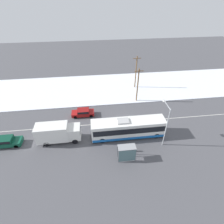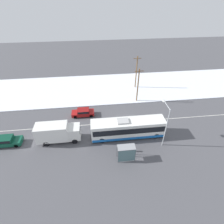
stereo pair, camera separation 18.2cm
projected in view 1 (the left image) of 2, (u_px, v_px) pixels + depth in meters
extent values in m
plane|color=#4C4C51|center=(126.00, 122.00, 32.12)|extent=(120.00, 120.00, 0.00)
cube|color=silver|center=(116.00, 87.00, 42.95)|extent=(80.00, 15.16, 0.12)
cube|color=silver|center=(126.00, 122.00, 32.12)|extent=(60.00, 0.12, 0.00)
cube|color=white|center=(128.00, 128.00, 28.22)|extent=(11.87, 2.55, 2.82)
cube|color=black|center=(128.00, 126.00, 28.02)|extent=(11.39, 2.57, 1.07)
cube|color=blue|center=(128.00, 133.00, 28.90)|extent=(11.75, 2.57, 0.51)
cube|color=#B2B2B2|center=(123.00, 121.00, 27.23)|extent=(1.80, 1.40, 0.24)
cylinder|color=black|center=(156.00, 136.00, 28.46)|extent=(1.00, 0.28, 1.00)
cylinder|color=black|center=(152.00, 127.00, 30.28)|extent=(1.00, 0.28, 1.00)
cylinder|color=black|center=(102.00, 141.00, 27.57)|extent=(1.00, 0.28, 1.00)
cylinder|color=black|center=(101.00, 131.00, 29.39)|extent=(1.00, 0.28, 1.00)
cube|color=silver|center=(52.00, 132.00, 27.12)|extent=(4.88, 2.30, 2.69)
cube|color=silver|center=(74.00, 132.00, 27.64)|extent=(1.90, 2.18, 2.10)
cube|color=black|center=(80.00, 130.00, 27.48)|extent=(0.06, 1.95, 0.92)
cylinder|color=black|center=(75.00, 142.00, 27.46)|extent=(0.90, 0.26, 0.90)
cylinder|color=black|center=(76.00, 133.00, 29.10)|extent=(0.90, 0.26, 0.90)
cylinder|color=black|center=(47.00, 144.00, 27.02)|extent=(0.90, 0.26, 0.90)
cylinder|color=black|center=(49.00, 135.00, 28.66)|extent=(0.90, 0.26, 0.90)
cube|color=maroon|center=(83.00, 113.00, 33.40)|extent=(4.23, 1.80, 0.64)
cube|color=maroon|center=(83.00, 111.00, 33.07)|extent=(2.20, 1.66, 0.51)
cube|color=black|center=(83.00, 111.00, 33.06)|extent=(2.02, 1.69, 0.41)
cylinder|color=black|center=(75.00, 117.00, 32.75)|extent=(0.64, 0.22, 0.64)
cylinder|color=black|center=(76.00, 112.00, 34.02)|extent=(0.64, 0.22, 0.64)
cylinder|color=black|center=(91.00, 116.00, 33.04)|extent=(0.64, 0.22, 0.64)
cylinder|color=black|center=(91.00, 111.00, 34.31)|extent=(0.64, 0.22, 0.64)
cube|color=#0F4733|center=(6.00, 142.00, 27.14)|extent=(4.71, 1.80, 0.69)
cube|color=#0D3C2B|center=(4.00, 140.00, 26.76)|extent=(2.45, 1.66, 0.56)
cube|color=black|center=(4.00, 140.00, 26.76)|extent=(2.26, 1.69, 0.45)
cylinder|color=black|center=(16.00, 146.00, 26.82)|extent=(0.64, 0.22, 0.64)
cylinder|color=black|center=(19.00, 139.00, 28.09)|extent=(0.64, 0.22, 0.64)
cylinder|color=#23232D|center=(126.00, 149.00, 26.26)|extent=(0.11, 0.11, 0.72)
cylinder|color=#23232D|center=(127.00, 149.00, 26.28)|extent=(0.11, 0.11, 0.72)
cube|color=#19478C|center=(127.00, 146.00, 25.88)|extent=(0.38, 0.20, 0.60)
sphere|color=tan|center=(127.00, 144.00, 25.63)|extent=(0.25, 0.25, 0.25)
cylinder|color=#19478C|center=(125.00, 147.00, 25.88)|extent=(0.09, 0.09, 0.57)
cylinder|color=#19478C|center=(128.00, 146.00, 25.92)|extent=(0.09, 0.09, 0.57)
cube|color=gray|center=(127.00, 147.00, 23.97)|extent=(2.50, 1.20, 0.06)
cube|color=slate|center=(127.00, 156.00, 24.19)|extent=(2.40, 0.04, 2.16)
cylinder|color=#474C51|center=(117.00, 151.00, 25.00)|extent=(0.08, 0.08, 2.34)
cylinder|color=#474C51|center=(134.00, 149.00, 25.25)|extent=(0.08, 0.08, 2.34)
cylinder|color=#474C51|center=(119.00, 157.00, 24.11)|extent=(0.08, 0.08, 2.34)
cylinder|color=#474C51|center=(136.00, 155.00, 24.35)|extent=(0.08, 0.08, 2.34)
cylinder|color=#9EA3A8|center=(166.00, 128.00, 25.54)|extent=(0.14, 0.14, 6.85)
cylinder|color=#9EA3A8|center=(167.00, 105.00, 24.61)|extent=(0.10, 2.46, 0.10)
cube|color=silver|center=(164.00, 101.00, 25.64)|extent=(0.36, 0.60, 0.16)
cylinder|color=brown|center=(138.00, 86.00, 35.85)|extent=(0.24, 0.24, 7.34)
cube|color=brown|center=(139.00, 71.00, 33.99)|extent=(1.80, 0.12, 0.12)
cylinder|color=brown|center=(136.00, 73.00, 40.78)|extent=(0.24, 0.24, 7.73)
cube|color=brown|center=(137.00, 58.00, 38.80)|extent=(1.80, 0.12, 0.12)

